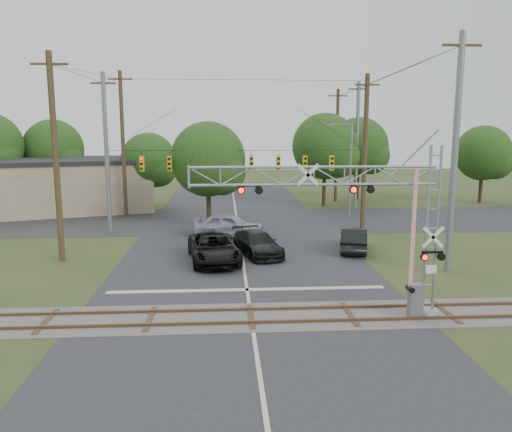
{
  "coord_description": "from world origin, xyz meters",
  "views": [
    {
      "loc": [
        -1.01,
        -16.91,
        7.35
      ],
      "look_at": [
        0.55,
        7.5,
        3.18
      ],
      "focal_mm": 35.0,
      "sensor_mm": 36.0,
      "label": 1
    }
  ],
  "objects": [
    {
      "name": "road_cross",
      "position": [
        0.0,
        24.0,
        0.01
      ],
      "size": [
        90.0,
        12.0,
        0.02
      ],
      "primitive_type": "cube",
      "color": "#28282B",
      "rests_on": "ground"
    },
    {
      "name": "car_dark",
      "position": [
        0.94,
        12.2,
        0.71
      ],
      "size": [
        3.29,
        5.25,
        1.42
      ],
      "primitive_type": "imported",
      "rotation": [
        0.0,
        0.0,
        0.29
      ],
      "color": "black",
      "rests_on": "ground"
    },
    {
      "name": "railroad_track",
      "position": [
        0.0,
        2.0,
        0.03
      ],
      "size": [
        90.0,
        3.2,
        0.17
      ],
      "color": "#544E49",
      "rests_on": "ground"
    },
    {
      "name": "suv_dark",
      "position": [
        6.98,
        12.89,
        0.73
      ],
      "size": [
        2.63,
        4.69,
        1.46
      ],
      "primitive_type": "imported",
      "rotation": [
        0.0,
        0.0,
        2.88
      ],
      "color": "black",
      "rests_on": "ground"
    },
    {
      "name": "ground",
      "position": [
        0.0,
        0.0,
        0.0
      ],
      "size": [
        160.0,
        160.0,
        0.0
      ],
      "primitive_type": "plane",
      "color": "#2F401D",
      "rests_on": "ground"
    },
    {
      "name": "pickup_black",
      "position": [
        -1.64,
        10.79,
        0.79
      ],
      "size": [
        3.41,
        6.03,
        1.59
      ],
      "primitive_type": "imported",
      "rotation": [
        0.0,
        0.0,
        0.14
      ],
      "color": "black",
      "rests_on": "ground"
    },
    {
      "name": "road_main",
      "position": [
        0.0,
        10.0,
        0.01
      ],
      "size": [
        14.0,
        90.0,
        0.02
      ],
      "primitive_type": "cube",
      "color": "#28282B",
      "rests_on": "ground"
    },
    {
      "name": "utility_poles",
      "position": [
        2.66,
        22.34,
        6.09
      ],
      "size": [
        24.17,
        27.17,
        12.33
      ],
      "color": "#432F1F",
      "rests_on": "ground"
    },
    {
      "name": "treeline",
      "position": [
        -1.2,
        32.02,
        5.53
      ],
      "size": [
        55.17,
        20.93,
        9.18
      ],
      "color": "#342217",
      "rests_on": "ground"
    },
    {
      "name": "crossing_gantry",
      "position": [
        4.15,
        1.64,
        4.21
      ],
      "size": [
        9.89,
        0.87,
        6.82
      ],
      "color": "gray",
      "rests_on": "ground"
    },
    {
      "name": "traffic_signal_span",
      "position": [
        0.85,
        20.0,
        5.58
      ],
      "size": [
        19.34,
        0.36,
        11.5
      ],
      "color": "slate",
      "rests_on": "ground"
    },
    {
      "name": "commercial_building",
      "position": [
        -18.48,
        30.0,
        2.42
      ],
      "size": [
        22.78,
        16.18,
        4.82
      ],
      "rotation": [
        0.0,
        0.0,
        0.3
      ],
      "color": "gray",
      "rests_on": "ground"
    },
    {
      "name": "streetlight",
      "position": [
        9.35,
        24.11,
        4.51
      ],
      "size": [
        2.15,
        0.22,
        8.06
      ],
      "color": "slate",
      "rests_on": "ground"
    },
    {
      "name": "sedan_silver",
      "position": [
        -0.71,
        17.52,
        0.84
      ],
      "size": [
        5.2,
        2.87,
        1.67
      ],
      "primitive_type": "imported",
      "rotation": [
        0.0,
        0.0,
        1.38
      ],
      "color": "#9EA0A5",
      "rests_on": "ground"
    }
  ]
}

